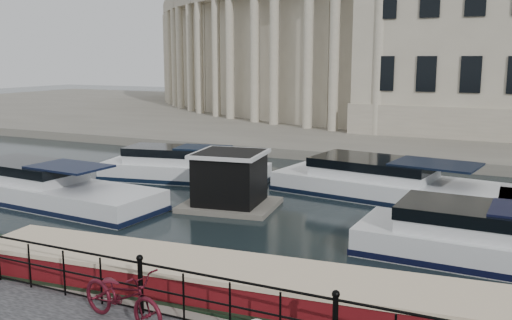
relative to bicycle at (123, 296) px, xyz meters
The scene contains 8 objects.
ground_plane 2.98m from the bicycle, 89.20° to the left, with size 160.00×160.00×0.00m, color black.
far_bank 41.77m from the bicycle, 89.95° to the left, with size 120.00×42.00×0.55m, color #6B665B.
railing 0.52m from the bicycle, 85.71° to the left, with size 24.14×0.14×1.22m.
civic_building 37.95m from the bicycle, 91.47° to the left, with size 53.55×31.84×16.85m.
bicycle is the anchor object (origin of this frame).
narrowboat 2.63m from the bicycle, 57.00° to the left, with size 15.92×3.56×1.58m.
harbour_hut 10.74m from the bicycle, 107.16° to the left, with size 3.79×3.31×2.22m.
cabin_cruisers 11.55m from the bicycle, 91.96° to the left, with size 27.82×10.61×1.99m.
Camera 1 is at (6.64, -10.86, 5.58)m, focal length 40.00 mm.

